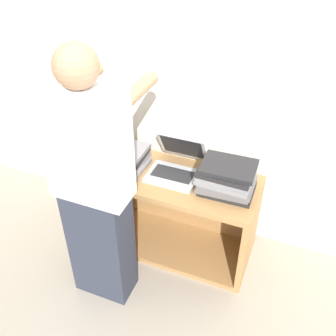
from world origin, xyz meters
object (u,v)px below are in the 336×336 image
laptop_open (176,166)px  laptop_stack_right (227,178)px  laptop_stack_left (122,157)px  person (95,190)px

laptop_open → laptop_stack_right: laptop_open is taller
laptop_stack_left → laptop_stack_right: size_ratio=0.97×
laptop_open → laptop_stack_right: bearing=-9.8°
person → laptop_stack_right: bearing=38.2°
laptop_stack_right → person: size_ratio=0.21×
person → laptop_stack_left: bearing=101.2°
laptop_stack_right → person: bearing=-141.8°
laptop_open → laptop_stack_right: size_ratio=1.05×
laptop_stack_right → person: 0.76m
laptop_open → person: person is taller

